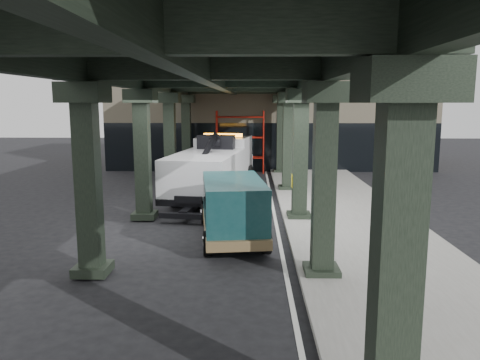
# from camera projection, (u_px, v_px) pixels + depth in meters

# --- Properties ---
(ground) EXTENTS (90.00, 90.00, 0.00)m
(ground) POSITION_uv_depth(u_px,v_px,m) (229.00, 234.00, 16.20)
(ground) COLOR black
(ground) RESTS_ON ground
(sidewalk) EXTENTS (5.00, 40.00, 0.15)m
(sidewalk) POSITION_uv_depth(u_px,v_px,m) (348.00, 219.00, 18.04)
(sidewalk) COLOR gray
(sidewalk) RESTS_ON ground
(lane_stripe) EXTENTS (0.12, 38.00, 0.01)m
(lane_stripe) POSITION_uv_depth(u_px,v_px,m) (275.00, 220.00, 18.12)
(lane_stripe) COLOR silver
(lane_stripe) RESTS_ON ground
(viaduct) EXTENTS (7.40, 32.00, 6.40)m
(viaduct) POSITION_uv_depth(u_px,v_px,m) (220.00, 77.00, 17.29)
(viaduct) COLOR black
(viaduct) RESTS_ON ground
(building) EXTENTS (22.00, 10.00, 8.00)m
(building) POSITION_uv_depth(u_px,v_px,m) (269.00, 110.00, 35.22)
(building) COLOR #C6B793
(building) RESTS_ON ground
(scaffolding) EXTENTS (3.08, 0.88, 4.00)m
(scaffolding) POSITION_uv_depth(u_px,v_px,m) (240.00, 140.00, 30.29)
(scaffolding) COLOR red
(scaffolding) RESTS_ON ground
(tow_truck) EXTENTS (3.83, 9.64, 3.08)m
(tow_truck) POSITION_uv_depth(u_px,v_px,m) (215.00, 166.00, 22.60)
(tow_truck) COLOR black
(tow_truck) RESTS_ON ground
(towed_van) EXTENTS (2.55, 5.27, 2.06)m
(towed_van) POSITION_uv_depth(u_px,v_px,m) (233.00, 207.00, 15.45)
(towed_van) COLOR #123E41
(towed_van) RESTS_ON ground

